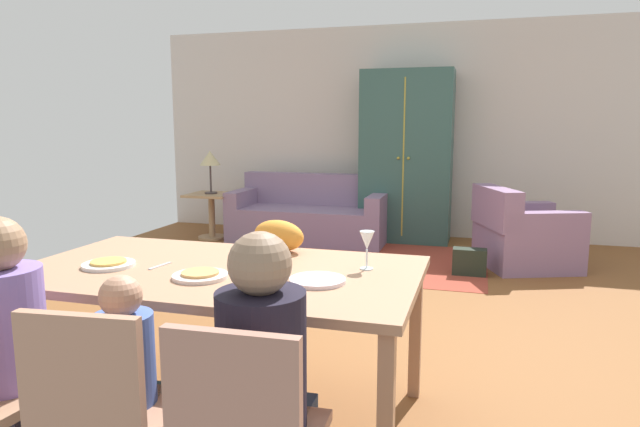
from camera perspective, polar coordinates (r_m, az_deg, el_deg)
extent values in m
cube|color=brown|center=(4.47, 3.41, -9.89)|extent=(6.81, 6.29, 0.02)
cube|color=beige|center=(7.38, 9.07, 8.26)|extent=(6.81, 0.10, 2.70)
cube|color=#A97B5B|center=(2.74, -10.39, -5.94)|extent=(1.93, 1.07, 0.04)
cube|color=#A97B5B|center=(2.20, 6.77, -20.52)|extent=(0.06, 0.06, 0.72)
cube|color=#A97B5B|center=(3.70, -19.61, -8.52)|extent=(0.06, 0.06, 0.72)
cube|color=#A97B5B|center=(3.05, 9.76, -11.84)|extent=(0.06, 0.06, 0.72)
cylinder|color=silver|center=(2.91, -20.87, -4.93)|extent=(0.25, 0.25, 0.02)
cylinder|color=gold|center=(2.91, -20.89, -4.64)|extent=(0.17, 0.17, 0.01)
cylinder|color=silver|center=(2.58, -12.19, -6.29)|extent=(0.25, 0.25, 0.02)
cylinder|color=tan|center=(2.58, -12.20, -5.97)|extent=(0.17, 0.17, 0.01)
cylinder|color=silver|center=(2.46, -0.27, -6.87)|extent=(0.25, 0.25, 0.02)
cylinder|color=silver|center=(2.68, 4.81, -5.66)|extent=(0.06, 0.06, 0.01)
cylinder|color=silver|center=(2.67, 4.82, -4.66)|extent=(0.01, 0.01, 0.09)
cone|color=silver|center=(2.65, 4.85, -2.77)|extent=(0.07, 0.07, 0.09)
cube|color=silver|center=(2.84, -16.11, -5.19)|extent=(0.04, 0.15, 0.01)
cube|color=silver|center=(2.76, -6.23, -5.28)|extent=(0.04, 0.17, 0.01)
cube|color=#A3795B|center=(2.86, -29.14, -17.85)|extent=(0.04, 0.04, 0.41)
cube|color=#363449|center=(2.70, -27.47, -18.84)|extent=(0.30, 0.37, 0.45)
cylinder|color=#8066B5|center=(2.48, -29.68, -10.09)|extent=(0.30, 0.30, 0.46)
cube|color=tan|center=(2.21, -20.13, -18.88)|extent=(0.46, 0.46, 0.04)
cube|color=tan|center=(1.97, -23.40, -15.25)|extent=(0.42, 0.08, 0.42)
cylinder|color=#4660B4|center=(2.17, -19.44, -13.90)|extent=(0.22, 0.22, 0.33)
sphere|color=tan|center=(2.09, -19.78, -7.99)|extent=(0.15, 0.15, 0.15)
cube|color=#A87563|center=(1.71, -9.11, -18.45)|extent=(0.42, 0.06, 0.42)
cylinder|color=black|center=(1.91, -6.03, -14.64)|extent=(0.30, 0.30, 0.46)
sphere|color=#91745B|center=(1.80, -6.20, -5.14)|extent=(0.21, 0.21, 0.21)
ellipsoid|color=orange|center=(3.05, -4.27, -2.27)|extent=(0.35, 0.25, 0.17)
cube|color=#983A2A|center=(6.03, 4.33, -4.74)|extent=(2.60, 1.80, 0.01)
cube|color=gray|center=(6.96, -1.17, -1.12)|extent=(1.94, 0.84, 0.42)
cube|color=gray|center=(7.22, -0.37, 2.55)|extent=(1.94, 0.20, 0.40)
cube|color=gray|center=(7.22, -7.84, 1.66)|extent=(0.18, 0.84, 0.20)
cube|color=gray|center=(6.70, 6.01, 1.13)|extent=(0.18, 0.84, 0.20)
cube|color=gray|center=(6.08, 20.42, -3.19)|extent=(1.09, 1.09, 0.42)
cube|color=gray|center=(5.87, 17.64, 0.61)|extent=(0.49, 0.87, 0.40)
cube|color=gray|center=(5.73, 22.00, -0.85)|extent=(0.85, 0.47, 0.20)
cube|color=gray|center=(6.33, 19.29, 0.19)|extent=(0.85, 0.47, 0.20)
cube|color=#315650|center=(7.00, 8.87, 5.77)|extent=(1.10, 0.56, 2.10)
cube|color=#AD9E34|center=(6.72, 8.56, 5.64)|extent=(0.02, 0.01, 1.89)
sphere|color=#AD9E34|center=(6.72, 8.04, 5.66)|extent=(0.04, 0.04, 0.04)
sphere|color=#AD9E34|center=(6.71, 9.06, 5.62)|extent=(0.04, 0.04, 0.04)
cube|color=tan|center=(7.19, -11.11, 1.91)|extent=(0.56, 0.56, 0.03)
cylinder|color=tan|center=(7.23, -11.04, -0.37)|extent=(0.08, 0.08, 0.55)
cylinder|color=tan|center=(7.27, -10.98, -2.39)|extent=(0.36, 0.36, 0.03)
cylinder|color=#403637|center=(7.18, -11.12, 2.11)|extent=(0.16, 0.16, 0.02)
cylinder|color=#403637|center=(7.16, -11.16, 3.53)|extent=(0.02, 0.02, 0.34)
cone|color=#C8BA87|center=(7.14, -11.23, 5.61)|extent=(0.26, 0.26, 0.18)
cube|color=black|center=(5.59, 15.09, -4.81)|extent=(0.32, 0.16, 0.26)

